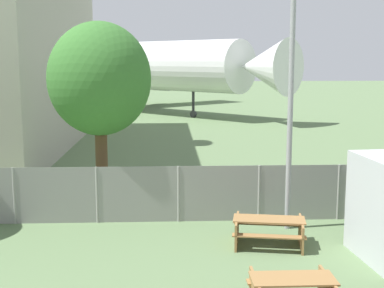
{
  "coord_description": "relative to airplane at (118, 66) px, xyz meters",
  "views": [
    {
      "loc": [
        -0.33,
        -5.64,
        5.07
      ],
      "look_at": [
        0.57,
        13.67,
        2.0
      ],
      "focal_mm": 50.0,
      "sensor_mm": 36.0,
      "label": 1
    }
  ],
  "objects": [
    {
      "name": "light_mast",
      "position": [
        8.48,
        -38.29,
        0.77
      ],
      "size": [
        0.44,
        0.44,
        8.61
      ],
      "color": "#99999E",
      "rests_on": "ground"
    },
    {
      "name": "perimeter_fence",
      "position": [
        5.21,
        -37.46,
        -3.53
      ],
      "size": [
        56.07,
        0.07,
        1.78
      ],
      "color": "gray",
      "rests_on": "ground"
    },
    {
      "name": "tree_behind_benches",
      "position": [
        2.67,
        -36.12,
        -0.02
      ],
      "size": [
        3.37,
        3.37,
        6.3
      ],
      "color": "brown",
      "rests_on": "ground"
    },
    {
      "name": "airplane",
      "position": [
        0.0,
        0.0,
        0.0
      ],
      "size": [
        31.26,
        30.31,
        13.39
      ],
      "rotation": [
        0.0,
        0.0,
        -0.77
      ],
      "color": "white",
      "rests_on": "ground"
    },
    {
      "name": "picnic_bench_near_cabin",
      "position": [
        7.64,
        -39.76,
        -3.95
      ],
      "size": [
        2.16,
        1.72,
        0.76
      ],
      "rotation": [
        0.0,
        0.0,
        -0.17
      ],
      "color": "olive",
      "rests_on": "ground"
    }
  ]
}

